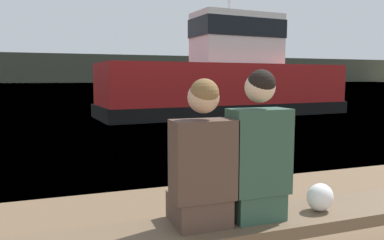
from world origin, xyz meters
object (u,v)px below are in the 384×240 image
at_px(bench_main, 273,226).
at_px(person_right, 257,155).
at_px(tugboat_red, 228,83).
at_px(person_left, 202,163).
at_px(shopping_bag, 320,197).

height_order(bench_main, person_right, person_right).
bearing_deg(tugboat_red, person_left, 148.95).
height_order(person_left, shopping_bag, person_left).
height_order(bench_main, person_left, person_left).
xyz_separation_m(person_left, tugboat_red, (5.27, 10.94, 0.37)).
xyz_separation_m(person_right, shopping_bag, (0.51, -0.03, -0.35)).
bearing_deg(person_right, shopping_bag, -3.24).
distance_m(bench_main, shopping_bag, 0.42).
bearing_deg(bench_main, shopping_bag, -4.20).
relative_size(bench_main, person_right, 6.28).
height_order(bench_main, shopping_bag, shopping_bag).
xyz_separation_m(person_left, shopping_bag, (0.92, -0.03, -0.32)).
distance_m(person_left, person_right, 0.40).
bearing_deg(person_left, shopping_bag, -1.90).
bearing_deg(tugboat_red, shopping_bag, 153.03).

